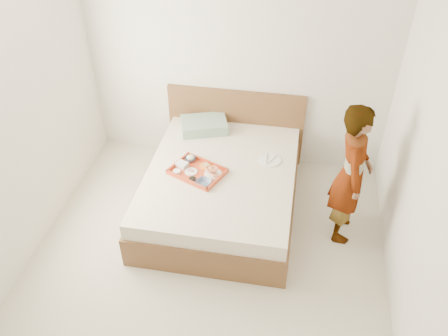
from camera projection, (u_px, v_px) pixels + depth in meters
name	position (u px, v px, depth m)	size (l,w,h in m)	color
ground	(202.00, 277.00, 4.54)	(3.50, 4.00, 0.01)	beige
ceiling	(190.00, 11.00, 2.91)	(3.50, 4.00, 0.01)	white
wall_back	(237.00, 62.00, 5.26)	(3.50, 0.01, 2.60)	silver
wall_right	(428.00, 199.00, 3.48)	(0.01, 4.00, 2.60)	silver
bed	(221.00, 189.00, 5.14)	(1.65, 2.00, 0.53)	brown
headboard	(235.00, 125.00, 5.76)	(1.65, 0.06, 0.95)	brown
pillow	(204.00, 125.00, 5.54)	(0.53, 0.36, 0.13)	#8BA08E
tray	(197.00, 171.00, 4.93)	(0.54, 0.39, 0.05)	#C64B24
prawn_plate	(213.00, 174.00, 4.90)	(0.19, 0.19, 0.01)	white
navy_bowl_big	(204.00, 183.00, 4.77)	(0.15, 0.15, 0.04)	#132240
sauce_dish	(193.00, 180.00, 4.81)	(0.08, 0.08, 0.03)	black
meat_plate	(191.00, 172.00, 4.93)	(0.13, 0.13, 0.01)	white
bread_plate	(206.00, 166.00, 5.00)	(0.13, 0.13, 0.01)	orange
salad_bowl	(190.00, 159.00, 5.08)	(0.12, 0.12, 0.04)	#132240
plastic_tub	(182.00, 165.00, 4.99)	(0.11, 0.09, 0.05)	silver
cheese_round	(177.00, 172.00, 4.91)	(0.08, 0.08, 0.03)	white
dinner_plate	(270.00, 160.00, 5.11)	(0.25, 0.25, 0.01)	white
person	(351.00, 174.00, 4.55)	(0.56, 0.37, 1.54)	white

